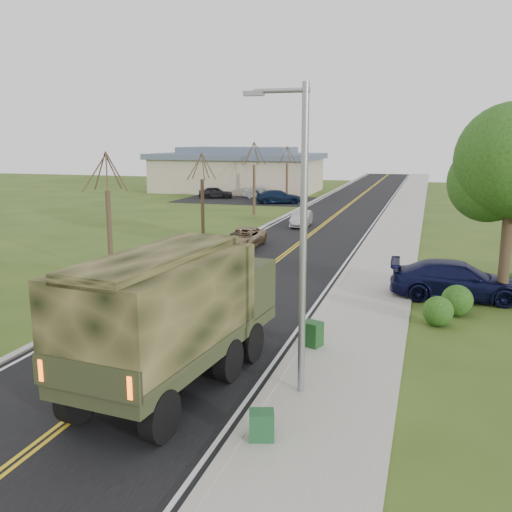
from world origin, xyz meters
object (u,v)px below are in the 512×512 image
at_px(suv_champagne, 243,238).
at_px(utility_box_near, 312,334).
at_px(sedan_silver, 301,219).
at_px(military_truck, 174,308).
at_px(utility_box_far, 262,425).
at_px(pickup_navy, 457,280).

height_order(suv_champagne, utility_box_near, suv_champagne).
height_order(suv_champagne, sedan_silver, suv_champagne).
height_order(military_truck, utility_box_near, military_truck).
height_order(suv_champagne, utility_box_far, suv_champagne).
bearing_deg(sedan_silver, military_truck, -88.11).
bearing_deg(suv_champagne, utility_box_far, -71.75).
bearing_deg(utility_box_far, pickup_navy, 53.64).
distance_m(pickup_navy, utility_box_far, 14.41).
height_order(military_truck, sedan_silver, military_truck).
xyz_separation_m(military_truck, suv_champagne, (-4.63, 19.85, -1.61)).
bearing_deg(military_truck, sedan_silver, 101.79).
relative_size(pickup_navy, utility_box_far, 8.55).
distance_m(military_truck, utility_box_far, 4.17).
bearing_deg(utility_box_near, suv_champagne, 136.25).
height_order(suv_champagne, pickup_navy, pickup_navy).
height_order(sedan_silver, pickup_navy, pickup_navy).
xyz_separation_m(military_truck, sedan_silver, (-3.08, 29.48, -1.61)).
bearing_deg(utility_box_near, utility_box_far, -68.25).
height_order(pickup_navy, utility_box_near, pickup_navy).
height_order(military_truck, pickup_navy, military_truck).
xyz_separation_m(military_truck, utility_box_far, (3.08, -2.16, -1.81)).
relative_size(pickup_navy, utility_box_near, 6.95).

